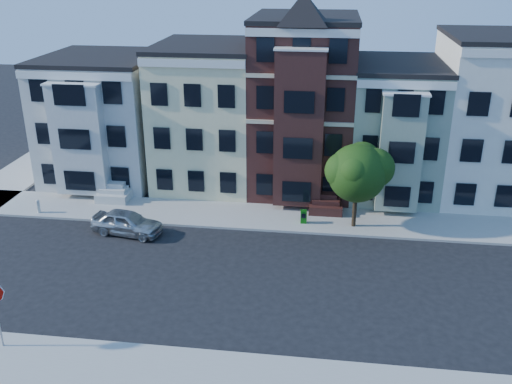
# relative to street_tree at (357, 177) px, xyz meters

# --- Properties ---
(ground) EXTENTS (120.00, 120.00, 0.00)m
(ground) POSITION_rel_street_tree_xyz_m (-3.76, -7.28, -3.47)
(ground) COLOR black
(far_sidewalk) EXTENTS (60.00, 4.00, 0.15)m
(far_sidewalk) POSITION_rel_street_tree_xyz_m (-3.76, 0.72, -3.39)
(far_sidewalk) COLOR #9E9B93
(far_sidewalk) RESTS_ON ground
(house_white) EXTENTS (8.00, 9.00, 9.00)m
(house_white) POSITION_rel_street_tree_xyz_m (-18.76, 7.22, 1.03)
(house_white) COLOR beige
(house_white) RESTS_ON ground
(house_yellow) EXTENTS (7.00, 9.00, 10.00)m
(house_yellow) POSITION_rel_street_tree_xyz_m (-10.76, 7.22, 1.53)
(house_yellow) COLOR beige
(house_yellow) RESTS_ON ground
(house_brown) EXTENTS (7.00, 9.00, 12.00)m
(house_brown) POSITION_rel_street_tree_xyz_m (-3.76, 7.22, 2.53)
(house_brown) COLOR #3A1A16
(house_brown) RESTS_ON ground
(house_green) EXTENTS (6.00, 9.00, 9.00)m
(house_green) POSITION_rel_street_tree_xyz_m (2.74, 7.22, 1.03)
(house_green) COLOR gray
(house_green) RESTS_ON ground
(house_cream) EXTENTS (8.00, 9.00, 11.00)m
(house_cream) POSITION_rel_street_tree_xyz_m (9.74, 7.22, 2.03)
(house_cream) COLOR silver
(house_cream) RESTS_ON ground
(street_tree) EXTENTS (7.44, 7.44, 6.64)m
(street_tree) POSITION_rel_street_tree_xyz_m (0.00, 0.00, 0.00)
(street_tree) COLOR #244D11
(street_tree) RESTS_ON far_sidewalk
(parked_car) EXTENTS (4.68, 2.50, 1.52)m
(parked_car) POSITION_rel_street_tree_xyz_m (-13.93, -2.66, -2.71)
(parked_car) COLOR #ADB2B7
(parked_car) RESTS_ON ground
(newspaper_box) EXTENTS (0.42, 0.38, 0.87)m
(newspaper_box) POSITION_rel_street_tree_xyz_m (-3.17, 0.03, -2.89)
(newspaper_box) COLOR #0F5E0E
(newspaper_box) RESTS_ON far_sidewalk
(fire_hydrant) EXTENTS (0.32, 0.32, 0.73)m
(fire_hydrant) POSITION_rel_street_tree_xyz_m (-20.76, -0.69, -2.96)
(fire_hydrant) COLOR beige
(fire_hydrant) RESTS_ON far_sidewalk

